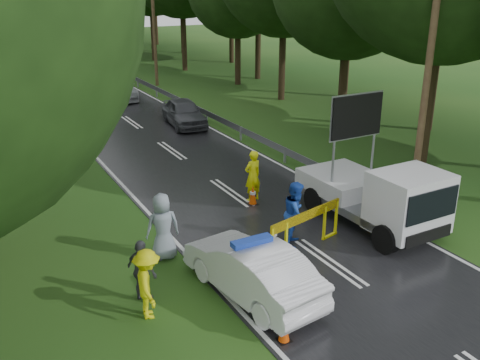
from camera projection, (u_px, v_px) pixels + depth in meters
ground at (329, 263)px, 15.10m from camera, size 160.00×160.00×0.00m
road at (82, 87)px, 39.77m from camera, size 7.00×140.00×0.02m
guardrail at (131, 76)px, 40.96m from camera, size 0.12×60.06×0.70m
utility_pole_near at (429, 60)px, 17.29m from camera, size 1.40×0.24×10.00m
utility_pole_mid at (153, 16)px, 38.67m from camera, size 1.40×0.24×10.00m
utility_pole_far at (74, 3)px, 60.06m from camera, size 1.40×0.24×10.00m
police_sedan at (252, 270)px, 13.34m from camera, size 2.07×4.45×1.55m
work_truck at (379, 195)px, 16.89m from camera, size 2.39×5.17×4.08m
barrier at (306, 221)px, 15.54m from camera, size 2.89×0.78×1.22m
officer at (253, 176)px, 19.04m from camera, size 0.75×0.55×1.88m
civilian at (296, 213)px, 15.87m from camera, size 1.21×1.20×1.97m
bystander_left at (148, 284)px, 12.41m from camera, size 0.84×1.22×1.74m
bystander_mid at (142, 271)px, 13.06m from camera, size 0.76×1.04×1.63m
bystander_right at (163, 227)px, 15.02m from camera, size 1.03×0.73×1.96m
queue_car_first at (184, 113)px, 29.05m from camera, size 2.22×4.45×1.46m
queue_car_second at (118, 87)px, 35.84m from camera, size 2.75×5.36×1.49m
queue_car_third at (84, 71)px, 41.81m from camera, size 3.06×5.93×1.60m
queue_car_fourth at (67, 63)px, 47.02m from camera, size 1.41×3.89×1.27m
cone_near_left at (284, 329)px, 11.71m from camera, size 0.31×0.31×0.65m
cone_center at (274, 236)px, 15.90m from camera, size 0.32×0.32×0.68m
cone_far at (253, 195)px, 18.90m from camera, size 0.34×0.34×0.72m
cone_left_mid at (200, 261)px, 14.58m from camera, size 0.30×0.30×0.64m
cone_right at (372, 204)px, 18.02m from camera, size 0.38×0.38×0.80m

